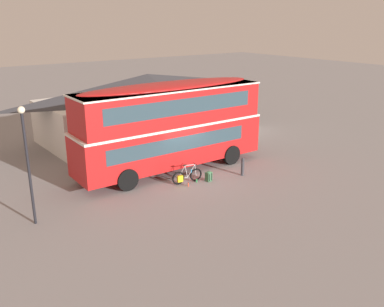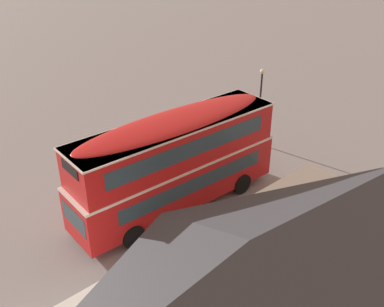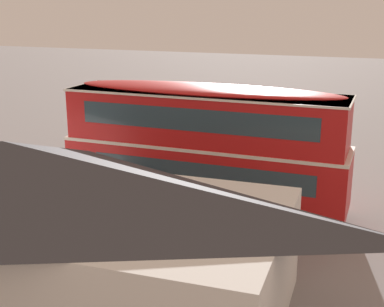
# 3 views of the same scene
# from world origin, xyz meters

# --- Properties ---
(ground_plane) EXTENTS (120.00, 120.00, 0.00)m
(ground_plane) POSITION_xyz_m (0.00, 0.00, 0.00)
(ground_plane) COLOR gray
(double_decker_bus) EXTENTS (10.67, 2.75, 4.79)m
(double_decker_bus) POSITION_xyz_m (-0.05, 0.91, 2.64)
(double_decker_bus) COLOR black
(double_decker_bus) RESTS_ON ground
(touring_bicycle) EXTENTS (1.68, 0.46, 1.00)m
(touring_bicycle) POSITION_xyz_m (-0.54, -1.17, 0.37)
(touring_bicycle) COLOR black
(touring_bicycle) RESTS_ON ground
(backpack_on_ground) EXTENTS (0.36, 0.34, 0.53)m
(backpack_on_ground) POSITION_xyz_m (0.54, -1.62, 0.27)
(backpack_on_ground) COLOR #386642
(backpack_on_ground) RESTS_ON ground
(water_bottle_green_metal) EXTENTS (0.07, 0.07, 0.21)m
(water_bottle_green_metal) POSITION_xyz_m (-0.06, -1.40, 0.10)
(water_bottle_green_metal) COLOR green
(water_bottle_green_metal) RESTS_ON ground
(water_bottle_red_squeeze) EXTENTS (0.07, 0.07, 0.23)m
(water_bottle_red_squeeze) POSITION_xyz_m (-0.72, -1.59, 0.11)
(water_bottle_red_squeeze) COLOR #D84C33
(water_bottle_red_squeeze) RESTS_ON ground
(pub_building) EXTENTS (15.24, 6.62, 4.24)m
(pub_building) POSITION_xyz_m (2.94, 8.37, 2.17)
(pub_building) COLOR silver
(pub_building) RESTS_ON ground
(street_lamp) EXTENTS (0.28, 0.28, 4.84)m
(street_lamp) POSITION_xyz_m (-8.02, -1.09, 2.97)
(street_lamp) COLOR black
(street_lamp) RESTS_ON ground
(kerb_bollard) EXTENTS (0.16, 0.16, 0.97)m
(kerb_bollard) POSITION_xyz_m (2.49, -2.04, 0.50)
(kerb_bollard) COLOR #333338
(kerb_bollard) RESTS_ON ground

